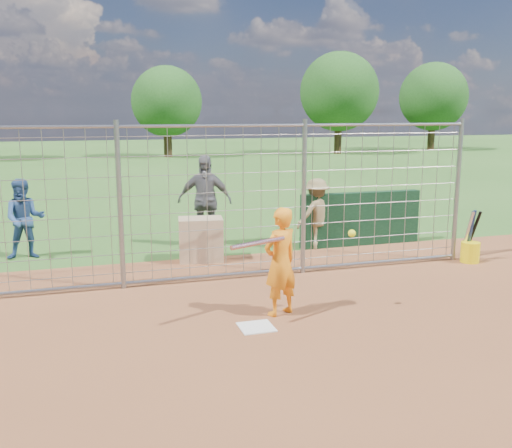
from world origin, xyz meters
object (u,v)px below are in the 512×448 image
object	(u,v)px
batter	(280,262)
bystander_b	(205,201)
equipment_bin	(201,239)
bystander_a	(25,219)
bucket_with_bats	(470,249)
bystander_c	(316,214)

from	to	relation	value
batter	bystander_b	xyz separation A→B (m)	(-0.14, 4.27, 0.19)
bystander_b	equipment_bin	bearing A→B (deg)	-86.59
batter	bystander_a	xyz separation A→B (m)	(-3.55, 4.24, 0.01)
bystander_a	batter	bearing A→B (deg)	-49.94
bucket_with_bats	bystander_b	bearing A→B (deg)	148.30
bystander_b	bucket_with_bats	size ratio (longest dim) A/B	1.92
equipment_bin	batter	bearing A→B (deg)	-72.89
batter	bystander_c	world-z (taller)	batter
bystander_a	equipment_bin	bearing A→B (deg)	-19.55
equipment_bin	bystander_b	bearing A→B (deg)	83.21
bystander_b	equipment_bin	size ratio (longest dim) A/B	2.34
bystander_a	bucket_with_bats	bearing A→B (deg)	-18.84
batter	bystander_c	xyz separation A→B (m)	(1.96, 3.41, -0.03)
batter	bystander_b	distance (m)	4.27
batter	bucket_with_bats	distance (m)	4.54
bystander_c	bystander_b	bearing A→B (deg)	-39.78
bystander_c	equipment_bin	xyz separation A→B (m)	(-2.41, -0.28, -0.31)
batter	equipment_bin	distance (m)	3.18
bystander_a	bucket_with_bats	size ratio (longest dim) A/B	1.55
bystander_a	bystander_c	xyz separation A→B (m)	(5.51, -0.83, -0.05)
batter	equipment_bin	world-z (taller)	batter
batter	bystander_a	distance (m)	5.53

